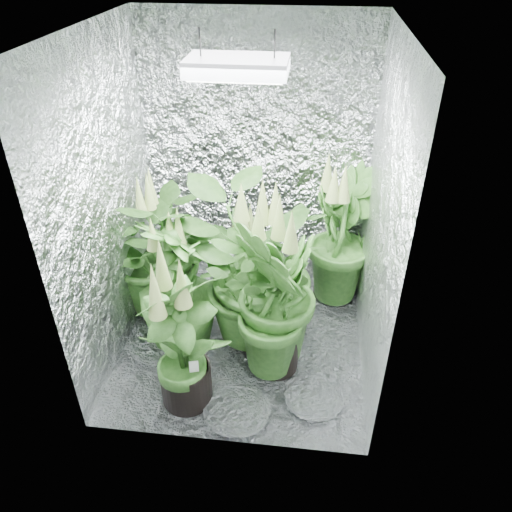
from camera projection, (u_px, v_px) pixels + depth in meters
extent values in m
plane|color=silver|center=(243.00, 341.00, 3.45)|extent=(1.60, 1.60, 0.00)
cube|color=silver|center=(257.00, 160.00, 3.55)|extent=(1.60, 0.02, 2.00)
cube|color=silver|center=(215.00, 301.00, 2.23)|extent=(1.60, 0.02, 2.00)
cube|color=silver|center=(108.00, 207.00, 2.97)|extent=(0.02, 1.60, 2.00)
cube|color=silver|center=(380.00, 223.00, 2.82)|extent=(0.02, 1.60, 2.00)
cube|color=silver|center=(237.00, 28.00, 2.34)|extent=(1.60, 1.60, 0.01)
cube|color=gray|center=(237.00, 66.00, 2.43)|extent=(0.50, 0.30, 0.08)
cube|color=white|center=(238.00, 75.00, 2.46)|extent=(0.46, 0.26, 0.01)
cylinder|color=black|center=(200.00, 42.00, 2.39)|extent=(0.01, 0.01, 0.13)
cylinder|color=black|center=(275.00, 44.00, 2.36)|extent=(0.01, 0.01, 0.13)
cylinder|color=black|center=(164.00, 293.00, 3.72)|extent=(0.26, 0.26, 0.23)
cylinder|color=#412C13|center=(163.00, 282.00, 3.66)|extent=(0.24, 0.24, 0.03)
imported|color=#1D4216|center=(158.00, 248.00, 3.50)|extent=(0.96, 0.96, 0.97)
cone|color=olive|center=(151.00, 192.00, 3.26)|extent=(0.08, 0.08, 0.23)
cylinder|color=black|center=(247.00, 293.00, 3.73)|extent=(0.25, 0.25, 0.22)
cylinder|color=#412C13|center=(247.00, 282.00, 3.67)|extent=(0.23, 0.23, 0.03)
imported|color=#1D4216|center=(247.00, 260.00, 3.56)|extent=(0.55, 0.55, 0.75)
cone|color=olive|center=(247.00, 221.00, 3.39)|extent=(0.08, 0.08, 0.22)
cylinder|color=black|center=(335.00, 279.00, 3.82)|extent=(0.32, 0.32, 0.28)
cylinder|color=#412C13|center=(336.00, 265.00, 3.75)|extent=(0.29, 0.29, 0.03)
imported|color=#1D4216|center=(340.00, 234.00, 3.59)|extent=(0.59, 0.59, 1.02)
cone|color=olive|center=(346.00, 178.00, 3.35)|extent=(0.10, 0.10, 0.28)
cylinder|color=black|center=(182.00, 329.00, 3.38)|extent=(0.26, 0.26, 0.24)
cylinder|color=#412C13|center=(180.00, 317.00, 3.33)|extent=(0.24, 0.24, 0.03)
imported|color=#1D4216|center=(177.00, 285.00, 3.18)|extent=(0.73, 0.73, 0.93)
cone|color=olive|center=(171.00, 230.00, 2.95)|extent=(0.08, 0.08, 0.24)
cylinder|color=black|center=(255.00, 322.00, 3.40)|extent=(0.32, 0.32, 0.28)
cylinder|color=#412C13|center=(255.00, 308.00, 3.33)|extent=(0.29, 0.29, 0.03)
imported|color=#1D4216|center=(255.00, 271.00, 3.16)|extent=(1.17, 1.17, 1.08)
cone|color=olive|center=(255.00, 205.00, 2.90)|extent=(0.10, 0.10, 0.28)
cylinder|color=black|center=(186.00, 382.00, 2.97)|extent=(0.30, 0.30, 0.27)
cylinder|color=#412C13|center=(185.00, 368.00, 2.90)|extent=(0.28, 0.28, 0.03)
imported|color=#1D4216|center=(181.00, 337.00, 2.76)|extent=(0.70, 0.70, 0.94)
cone|color=olive|center=(175.00, 278.00, 2.54)|extent=(0.10, 0.10, 0.27)
cylinder|color=black|center=(276.00, 350.00, 3.20)|extent=(0.29, 0.29, 0.26)
cylinder|color=#412C13|center=(276.00, 337.00, 3.13)|extent=(0.27, 0.27, 0.03)
imported|color=#1D4216|center=(277.00, 296.00, 2.95)|extent=(0.68, 0.68, 1.09)
cone|color=olive|center=(279.00, 225.00, 2.68)|extent=(0.09, 0.09, 0.26)
cylinder|color=black|center=(336.00, 289.00, 3.88)|extent=(0.13, 0.13, 0.07)
cylinder|color=black|center=(338.00, 274.00, 3.80)|extent=(0.10, 0.10, 0.09)
cylinder|color=#4C4C51|center=(330.00, 274.00, 3.80)|extent=(0.05, 0.27, 0.27)
torus|color=#4C4C51|center=(330.00, 274.00, 3.80)|extent=(0.05, 0.28, 0.28)
cube|color=white|center=(194.00, 368.00, 2.84)|extent=(0.06, 0.04, 0.09)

